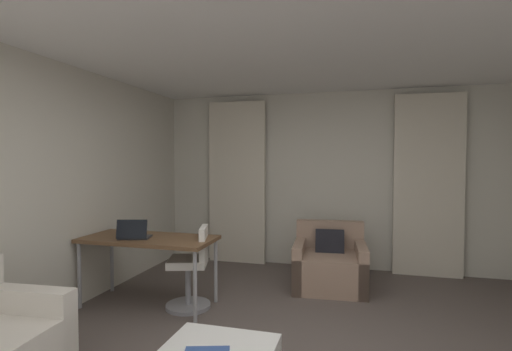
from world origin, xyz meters
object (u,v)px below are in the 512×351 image
(armchair, at_px, (330,265))
(desk, at_px, (149,243))
(laptop, at_px, (134,235))
(desk_chair, at_px, (192,272))

(armchair, height_order, desk, armchair)
(laptop, bearing_deg, desk_chair, 16.05)
(armchair, xyz_separation_m, desk_chair, (-1.39, -1.06, 0.12))
(desk, relative_size, laptop, 3.87)
(armchair, height_order, desk_chair, desk_chair)
(armchair, bearing_deg, laptop, -148.10)
(desk_chair, bearing_deg, armchair, 37.42)
(armchair, xyz_separation_m, desk, (-1.87, -1.12, 0.42))
(desk_chair, relative_size, laptop, 2.35)
(desk_chair, xyz_separation_m, laptop, (-0.59, -0.17, 0.40))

